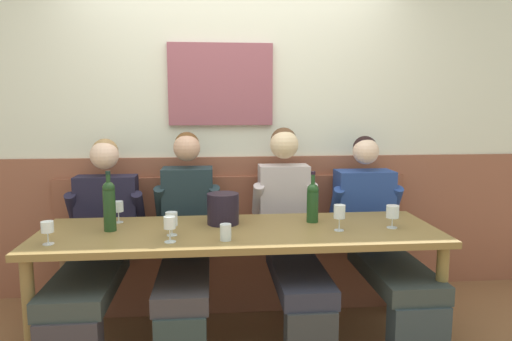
% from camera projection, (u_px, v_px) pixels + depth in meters
% --- Properties ---
extents(room_wall_back, '(6.80, 0.12, 2.80)m').
position_uv_depth(room_wall_back, '(232.00, 117.00, 3.68)').
color(room_wall_back, silver).
rests_on(room_wall_back, ground).
extents(wood_wainscot_panel, '(6.80, 0.03, 1.09)m').
position_uv_depth(wood_wainscot_panel, '(234.00, 224.00, 3.75)').
color(wood_wainscot_panel, brown).
rests_on(wood_wainscot_panel, ground).
extents(wall_bench, '(2.75, 0.42, 0.94)m').
position_uv_depth(wall_bench, '(235.00, 265.00, 3.58)').
color(wall_bench, brown).
rests_on(wall_bench, ground).
extents(dining_table, '(2.45, 0.77, 0.74)m').
position_uv_depth(dining_table, '(240.00, 241.00, 2.89)').
color(dining_table, brown).
rests_on(dining_table, ground).
extents(person_center_right_seat, '(0.54, 1.20, 1.26)m').
position_uv_depth(person_center_right_seat, '(96.00, 242.00, 3.08)').
color(person_center_right_seat, '#322F36').
rests_on(person_center_right_seat, ground).
extents(person_right_seat, '(0.47, 1.20, 1.30)m').
position_uv_depth(person_right_seat, '(186.00, 232.00, 3.18)').
color(person_right_seat, '#273535').
rests_on(person_right_seat, ground).
extents(person_center_left_seat, '(0.48, 1.20, 1.33)m').
position_uv_depth(person_center_left_seat, '(290.00, 227.00, 3.24)').
color(person_center_left_seat, '#2C3032').
rests_on(person_center_left_seat, ground).
extents(person_left_seat, '(0.53, 1.21, 1.26)m').
position_uv_depth(person_left_seat, '(378.00, 231.00, 3.29)').
color(person_left_seat, '#2A363C').
rests_on(person_left_seat, ground).
extents(ice_bucket, '(0.20, 0.20, 0.20)m').
position_uv_depth(ice_bucket, '(223.00, 209.00, 3.00)').
color(ice_bucket, black).
rests_on(ice_bucket, dining_table).
extents(wine_bottle_green_tall, '(0.08, 0.08, 0.33)m').
position_uv_depth(wine_bottle_green_tall, '(313.00, 201.00, 3.04)').
color(wine_bottle_green_tall, '#1D411C').
rests_on(wine_bottle_green_tall, dining_table).
extents(wine_bottle_clear_water, '(0.07, 0.07, 0.37)m').
position_uv_depth(wine_bottle_clear_water, '(109.00, 204.00, 2.82)').
color(wine_bottle_clear_water, '#1E3B1B').
rests_on(wine_bottle_clear_water, dining_table).
extents(wine_glass_center_rear, '(0.08, 0.08, 0.14)m').
position_uv_depth(wine_glass_center_rear, '(393.00, 213.00, 2.90)').
color(wine_glass_center_rear, silver).
rests_on(wine_glass_center_rear, dining_table).
extents(wine_glass_mid_right, '(0.07, 0.07, 0.14)m').
position_uv_depth(wine_glass_mid_right, '(118.00, 207.00, 3.03)').
color(wine_glass_mid_right, silver).
rests_on(wine_glass_mid_right, dining_table).
extents(wine_glass_mid_left, '(0.07, 0.07, 0.15)m').
position_uv_depth(wine_glass_mid_left, '(170.00, 224.00, 2.59)').
color(wine_glass_mid_left, silver).
rests_on(wine_glass_mid_left, dining_table).
extents(wine_glass_right_end, '(0.07, 0.07, 0.13)m').
position_uv_depth(wine_glass_right_end, '(47.00, 228.00, 2.56)').
color(wine_glass_right_end, silver).
rests_on(wine_glass_right_end, dining_table).
extents(wine_glass_near_bucket, '(0.07, 0.07, 0.16)m').
position_uv_depth(wine_glass_near_bucket, '(339.00, 213.00, 2.83)').
color(wine_glass_near_bucket, silver).
rests_on(wine_glass_near_bucket, dining_table).
extents(wine_glass_left_end, '(0.07, 0.07, 0.14)m').
position_uv_depth(wine_glass_left_end, '(172.00, 219.00, 2.73)').
color(wine_glass_left_end, silver).
rests_on(wine_glass_left_end, dining_table).
extents(water_tumbler_right, '(0.06, 0.06, 0.09)m').
position_uv_depth(water_tumbler_right, '(226.00, 232.00, 2.64)').
color(water_tumbler_right, silver).
rests_on(water_tumbler_right, dining_table).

